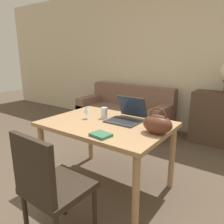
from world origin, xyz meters
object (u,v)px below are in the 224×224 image
Objects in this scene: chair at (50,184)px; drinking_glass at (104,113)px; handbag at (157,124)px; couch at (125,114)px; laptop at (127,114)px; wine_glass at (87,110)px.

chair reaches higher than drinking_glass.
chair is 3.41× the size of handbag.
drinking_glass reaches higher than couch.
handbag reaches higher than chair.
laptop reaches higher than couch.
handbag is (0.67, -0.10, 0.03)m from drinking_glass.
drinking_glass is 0.19m from wine_glass.
handbag is (0.42, -0.19, 0.02)m from laptop.
laptop is at bearing 28.36° from wine_glass.
wine_glass is (-0.38, 0.83, 0.32)m from chair.
laptop is 2.52× the size of wine_glass.
handbag reaches higher than drinking_glass.
laptop reaches higher than chair.
handbag reaches higher than couch.
handbag is (0.81, 0.02, -0.01)m from wine_glass.
laptop reaches higher than wine_glass.
wine_glass is at bearing -70.53° from couch.
couch is at bearing 122.76° from laptop.
laptop reaches higher than handbag.
laptop is 0.46m from handbag.
wine_glass is at bearing -151.64° from laptop.
couch is at bearing 109.47° from wine_glass.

